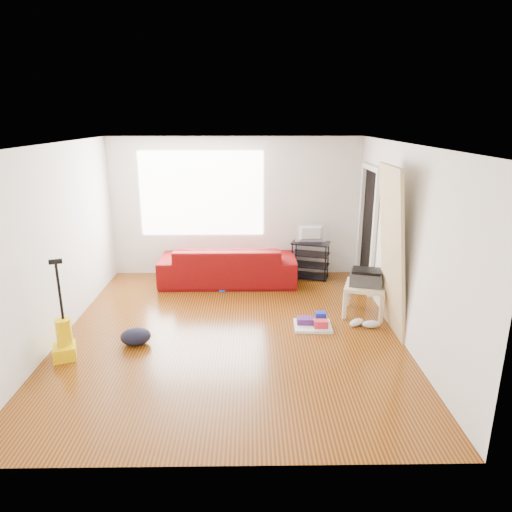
{
  "coord_description": "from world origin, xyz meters",
  "views": [
    {
      "loc": [
        0.26,
        -5.66,
        2.81
      ],
      "look_at": [
        0.35,
        0.6,
        0.9
      ],
      "focal_mm": 32.0,
      "sensor_mm": 36.0,
      "label": 1
    }
  ],
  "objects_px": {
    "side_table": "(365,289)",
    "vacuum": "(64,340)",
    "bucket": "(223,289)",
    "backpack": "(136,344)",
    "sofa": "(228,283)",
    "cleaning_tray": "(314,323)",
    "tv_stand": "(310,259)"
  },
  "relations": [
    {
      "from": "cleaning_tray",
      "to": "vacuum",
      "type": "bearing_deg",
      "value": -165.98
    },
    {
      "from": "bucket",
      "to": "vacuum",
      "type": "xyz_separation_m",
      "value": [
        -1.79,
        -2.29,
        0.23
      ]
    },
    {
      "from": "side_table",
      "to": "vacuum",
      "type": "xyz_separation_m",
      "value": [
        -3.95,
        -1.22,
        -0.16
      ]
    },
    {
      "from": "cleaning_tray",
      "to": "vacuum",
      "type": "xyz_separation_m",
      "value": [
        -3.15,
        -0.79,
        0.17
      ]
    },
    {
      "from": "sofa",
      "to": "cleaning_tray",
      "type": "bearing_deg",
      "value": 125.16
    },
    {
      "from": "bucket",
      "to": "sofa",
      "type": "bearing_deg",
      "value": 74.23
    },
    {
      "from": "cleaning_tray",
      "to": "vacuum",
      "type": "distance_m",
      "value": 3.25
    },
    {
      "from": "bucket",
      "to": "backpack",
      "type": "relative_size",
      "value": 0.79
    },
    {
      "from": "sofa",
      "to": "backpack",
      "type": "distance_m",
      "value": 2.52
    },
    {
      "from": "sofa",
      "to": "bucket",
      "type": "distance_m",
      "value": 0.32
    },
    {
      "from": "sofa",
      "to": "side_table",
      "type": "distance_m",
      "value": 2.51
    },
    {
      "from": "side_table",
      "to": "vacuum",
      "type": "distance_m",
      "value": 4.14
    },
    {
      "from": "backpack",
      "to": "cleaning_tray",
      "type": "bearing_deg",
      "value": -1.45
    },
    {
      "from": "bucket",
      "to": "vacuum",
      "type": "relative_size",
      "value": 0.25
    },
    {
      "from": "side_table",
      "to": "bucket",
      "type": "bearing_deg",
      "value": 153.84
    },
    {
      "from": "bucket",
      "to": "vacuum",
      "type": "distance_m",
      "value": 2.91
    },
    {
      "from": "tv_stand",
      "to": "vacuum",
      "type": "relative_size",
      "value": 0.6
    },
    {
      "from": "side_table",
      "to": "cleaning_tray",
      "type": "bearing_deg",
      "value": -151.43
    },
    {
      "from": "tv_stand",
      "to": "cleaning_tray",
      "type": "relative_size",
      "value": 1.42
    },
    {
      "from": "cleaning_tray",
      "to": "backpack",
      "type": "xyz_separation_m",
      "value": [
        -2.37,
        -0.47,
        -0.06
      ]
    },
    {
      "from": "sofa",
      "to": "vacuum",
      "type": "distance_m",
      "value": 3.21
    },
    {
      "from": "side_table",
      "to": "vacuum",
      "type": "height_order",
      "value": "vacuum"
    },
    {
      "from": "tv_stand",
      "to": "backpack",
      "type": "height_order",
      "value": "tv_stand"
    },
    {
      "from": "bucket",
      "to": "cleaning_tray",
      "type": "xyz_separation_m",
      "value": [
        1.36,
        -1.5,
        0.06
      ]
    },
    {
      "from": "bucket",
      "to": "side_table",
      "type": "bearing_deg",
      "value": -26.16
    },
    {
      "from": "cleaning_tray",
      "to": "side_table",
      "type": "bearing_deg",
      "value": 28.57
    },
    {
      "from": "sofa",
      "to": "tv_stand",
      "type": "relative_size",
      "value": 3.16
    },
    {
      "from": "tv_stand",
      "to": "cleaning_tray",
      "type": "distance_m",
      "value": 2.1
    },
    {
      "from": "backpack",
      "to": "vacuum",
      "type": "relative_size",
      "value": 0.31
    },
    {
      "from": "sofa",
      "to": "tv_stand",
      "type": "bearing_deg",
      "value": -169.65
    },
    {
      "from": "bucket",
      "to": "backpack",
      "type": "distance_m",
      "value": 2.21
    },
    {
      "from": "sofa",
      "to": "side_table",
      "type": "relative_size",
      "value": 3.32
    }
  ]
}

